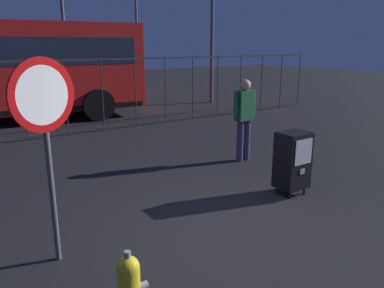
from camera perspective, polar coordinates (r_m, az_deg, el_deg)
name	(u,v)px	position (r m, az deg, el deg)	size (l,w,h in m)	color
ground_plane	(226,237)	(4.90, 5.10, -13.80)	(60.00, 60.00, 0.00)	black
newspaper_box_primary	(293,160)	(6.18, 14.97, -2.35)	(0.48, 0.42, 1.02)	black
stop_sign	(45,120)	(4.11, -21.34, 3.44)	(0.71, 0.31, 2.23)	#4C4F54
pedestrian	(244,116)	(7.72, 7.92, 4.28)	(0.55, 0.22, 1.67)	#382D51
fence_barrier	(66,97)	(10.42, -18.58, 6.77)	(18.03, 0.04, 2.00)	#2D2D33
bus_far	(5,61)	(17.38, -26.47, 11.24)	(10.55, 2.94, 3.00)	red
street_light_near_right	(62,0)	(17.24, -19.13, 19.85)	(0.32, 0.32, 7.03)	#4C4F54
street_light_far_left	(136,16)	(20.57, -8.43, 18.58)	(0.32, 0.32, 6.38)	#4C4F54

